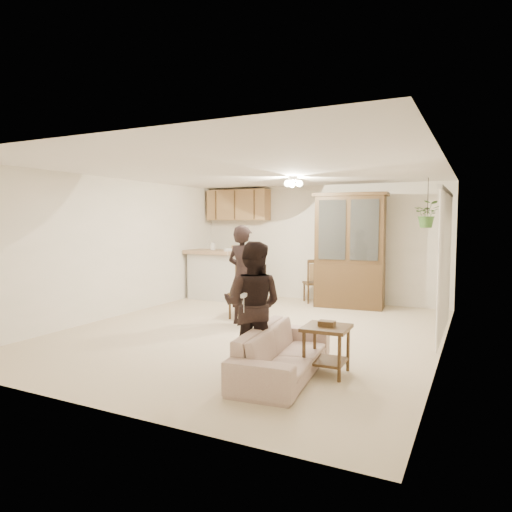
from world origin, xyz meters
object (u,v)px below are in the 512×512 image
at_px(chair_hutch_left, 248,301).
at_px(chair_hutch_right, 314,290).
at_px(sofa, 283,343).
at_px(adult, 243,271).
at_px(chair_bar, 243,302).
at_px(child, 253,311).
at_px(china_hutch, 350,251).
at_px(side_table, 326,349).

height_order(chair_hutch_left, chair_hutch_right, chair_hutch_right).
height_order(sofa, chair_hutch_left, chair_hutch_left).
height_order(adult, chair_bar, adult).
bearing_deg(chair_hutch_left, child, -33.58).
xyz_separation_m(chair_hutch_left, chair_hutch_right, (0.68, 1.76, 0.01)).
height_order(chair_bar, chair_hutch_right, chair_bar).
bearing_deg(child, chair_hutch_left, -72.41).
xyz_separation_m(sofa, china_hutch, (-0.38, 4.32, 0.76)).
bearing_deg(chair_hutch_right, china_hutch, 130.56).
distance_m(child, chair_bar, 2.83).
distance_m(sofa, china_hutch, 4.40).
bearing_deg(china_hutch, side_table, -83.72).
distance_m(adult, chair_bar, 0.82).
bearing_deg(adult, chair_bar, -51.17).
xyz_separation_m(china_hutch, side_table, (0.81, -4.08, -0.84)).
relative_size(china_hutch, side_table, 3.75).
bearing_deg(china_hutch, chair_hutch_right, 160.20).
height_order(side_table, chair_hutch_left, chair_hutch_left).
height_order(child, side_table, child).
bearing_deg(child, china_hutch, -101.20).
relative_size(sofa, side_table, 3.07).
relative_size(adult, china_hutch, 0.79).
relative_size(sofa, adult, 1.04).
bearing_deg(adult, china_hutch, -106.97).
xyz_separation_m(child, chair_hutch_right, (-0.79, 4.48, -0.41)).
bearing_deg(adult, chair_hutch_left, -57.72).
bearing_deg(chair_bar, sofa, -63.07).
distance_m(sofa, side_table, 0.50).
height_order(sofa, adult, adult).
bearing_deg(side_table, child, -167.89).
xyz_separation_m(side_table, chair_bar, (-2.26, 2.24, -0.01)).
height_order(adult, child, adult).
distance_m(china_hutch, chair_hutch_left, 2.32).
height_order(china_hutch, chair_hutch_left, china_hutch).
distance_m(chair_bar, chair_hutch_left, 0.31).
height_order(china_hutch, side_table, china_hutch).
height_order(adult, chair_hutch_left, adult).
height_order(side_table, chair_bar, chair_bar).
xyz_separation_m(child, chair_hutch_left, (-1.47, 2.72, -0.42)).
xyz_separation_m(side_table, chair_hutch_left, (-2.31, 2.54, -0.03)).
relative_size(side_table, chair_hutch_left, 0.67).
bearing_deg(sofa, child, 76.25).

